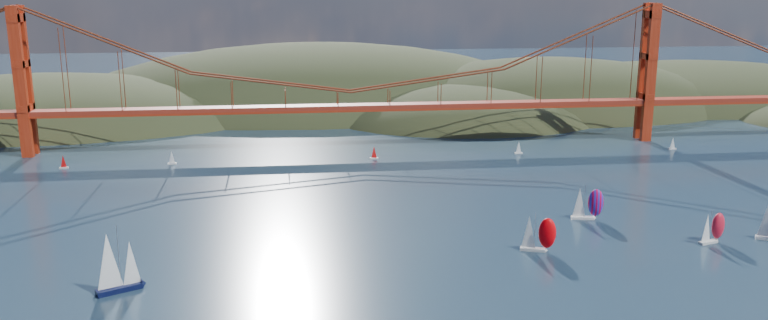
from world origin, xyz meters
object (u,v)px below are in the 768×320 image
(racer_0, at_px, (538,233))
(racer_1, at_px, (712,227))
(racer_rwb, at_px, (587,203))
(sloop_navy, at_px, (115,263))

(racer_0, height_order, racer_1, racer_0)
(racer_1, bearing_deg, racer_rwb, 118.65)
(racer_1, relative_size, racer_rwb, 0.88)
(sloop_navy, height_order, racer_rwb, sloop_navy)
(racer_0, bearing_deg, racer_1, 19.88)
(sloop_navy, relative_size, racer_0, 1.51)
(racer_0, distance_m, racer_1, 44.82)
(sloop_navy, xyz_separation_m, racer_0, (95.02, 13.09, -1.87))
(racer_1, bearing_deg, sloop_navy, 167.27)
(racer_0, relative_size, racer_rwb, 0.99)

